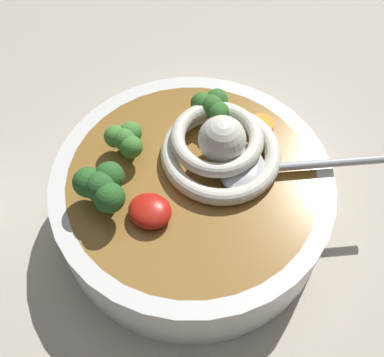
% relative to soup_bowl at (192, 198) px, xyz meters
% --- Properties ---
extents(table_slab, '(1.28, 1.28, 0.04)m').
position_rel_soup_bowl_xyz_m(table_slab, '(0.01, 0.03, -0.06)').
color(table_slab, '#BCB29E').
rests_on(table_slab, ground).
extents(soup_bowl, '(0.26, 0.26, 0.07)m').
position_rel_soup_bowl_xyz_m(soup_bowl, '(0.00, 0.00, 0.00)').
color(soup_bowl, white).
rests_on(soup_bowl, table_slab).
extents(noodle_pile, '(0.12, 0.12, 0.05)m').
position_rel_soup_bowl_xyz_m(noodle_pile, '(-0.01, -0.03, 0.05)').
color(noodle_pile, silver).
rests_on(noodle_pile, soup_bowl).
extents(soup_spoon, '(0.16, 0.12, 0.02)m').
position_rel_soup_bowl_xyz_m(soup_spoon, '(-0.05, -0.03, 0.04)').
color(soup_spoon, '#B7B7BC').
rests_on(soup_spoon, soup_bowl).
extents(chili_sauce_dollop, '(0.04, 0.03, 0.02)m').
position_rel_soup_bowl_xyz_m(chili_sauce_dollop, '(0.01, 0.05, 0.04)').
color(chili_sauce_dollop, red).
rests_on(chili_sauce_dollop, soup_bowl).
extents(broccoli_floret_center, '(0.05, 0.04, 0.04)m').
position_rel_soup_bowl_xyz_m(broccoli_floret_center, '(0.06, 0.06, 0.06)').
color(broccoli_floret_center, '#7A9E60').
rests_on(broccoli_floret_center, soup_bowl).
extents(broccoli_floret_right, '(0.04, 0.04, 0.03)m').
position_rel_soup_bowl_xyz_m(broccoli_floret_right, '(0.02, -0.07, 0.05)').
color(broccoli_floret_right, '#7A9E60').
rests_on(broccoli_floret_right, soup_bowl).
extents(broccoli_floret_near_spoon, '(0.04, 0.04, 0.03)m').
position_rel_soup_bowl_xyz_m(broccoli_floret_near_spoon, '(0.07, 0.00, 0.05)').
color(broccoli_floret_near_spoon, '#7A9E60').
rests_on(broccoli_floret_near_spoon, soup_bowl).
extents(carrot_slice_far, '(0.03, 0.03, 0.00)m').
position_rel_soup_bowl_xyz_m(carrot_slice_far, '(-0.03, -0.09, 0.04)').
color(carrot_slice_far, orange).
rests_on(carrot_slice_far, soup_bowl).
extents(carrot_slice_beside_noodles, '(0.02, 0.02, 0.00)m').
position_rel_soup_bowl_xyz_m(carrot_slice_beside_noodles, '(-0.04, -0.07, 0.04)').
color(carrot_slice_beside_noodles, orange).
rests_on(carrot_slice_beside_noodles, soup_bowl).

